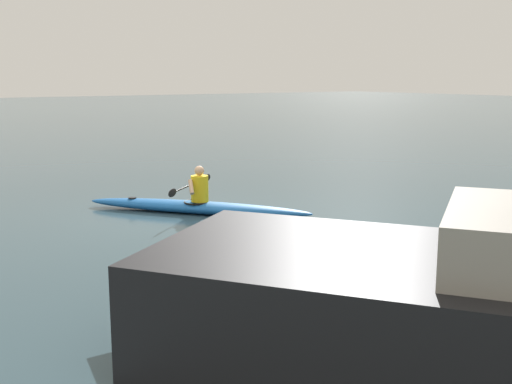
# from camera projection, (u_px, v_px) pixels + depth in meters

# --- Properties ---
(ground_plane) EXTENTS (160.00, 160.00, 0.00)m
(ground_plane) POSITION_uv_depth(u_px,v_px,m) (180.00, 218.00, 13.36)
(ground_plane) COLOR #334C56
(kayak) EXTENTS (3.76, 4.40, 0.26)m
(kayak) POSITION_uv_depth(u_px,v_px,m) (197.00, 207.00, 13.79)
(kayak) COLOR #1959A5
(kayak) RESTS_ON ground
(kayaker) EXTENTS (1.88, 1.55, 0.78)m
(kayaker) POSITION_uv_depth(u_px,v_px,m) (199.00, 187.00, 13.69)
(kayaker) COLOR yellow
(kayaker) RESTS_ON kayak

